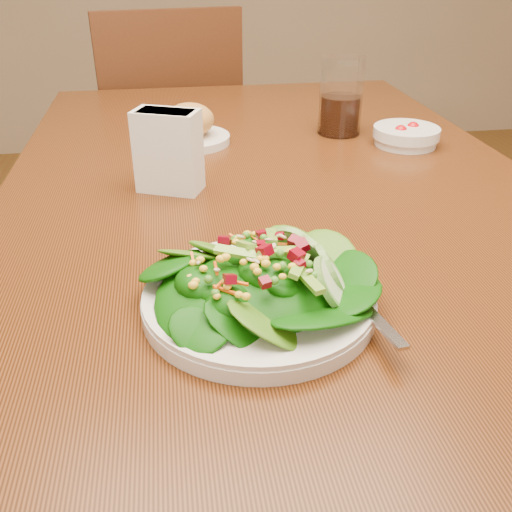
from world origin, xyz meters
The scene contains 8 objects.
ground_plane centered at (0.00, 0.00, 0.00)m, with size 5.00×5.00×0.00m, color brown.
dining_table centered at (0.00, 0.00, 0.65)m, with size 0.90×1.40×0.75m.
chair_far centered at (-0.17, 0.91, 0.50)m, with size 0.50×0.51×0.94m.
salad_plate centered at (-0.08, -0.38, 0.78)m, with size 0.26×0.25×0.07m.
bread_plate centered at (-0.13, 0.21, 0.78)m, with size 0.16×0.16×0.08m.
tomato_bowl centered at (0.29, 0.13, 0.77)m, with size 0.13×0.13×0.04m.
drinking_glass centered at (0.18, 0.23, 0.82)m, with size 0.09×0.09×0.15m.
napkin_holder centered at (-0.17, -0.03, 0.82)m, with size 0.11×0.09×0.13m.
Camera 1 is at (-0.17, -0.90, 1.11)m, focal length 40.00 mm.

